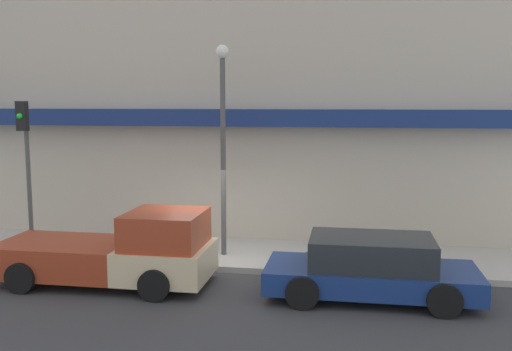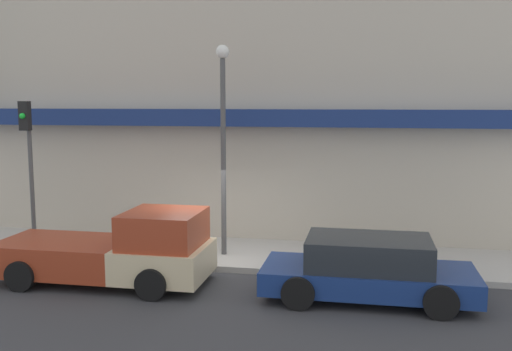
{
  "view_description": "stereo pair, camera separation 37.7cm",
  "coord_description": "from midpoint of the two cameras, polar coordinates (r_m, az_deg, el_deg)",
  "views": [
    {
      "loc": [
        3.47,
        -13.73,
        4.33
      ],
      "look_at": [
        0.95,
        1.24,
        2.36
      ],
      "focal_mm": 40.0,
      "sensor_mm": 36.0,
      "label": 1
    },
    {
      "loc": [
        3.85,
        -13.66,
        4.33
      ],
      "look_at": [
        0.95,
        1.24,
        2.36
      ],
      "focal_mm": 40.0,
      "sensor_mm": 36.0,
      "label": 2
    }
  ],
  "objects": [
    {
      "name": "traffic_light",
      "position": [
        16.96,
        -22.64,
        2.36
      ],
      "size": [
        0.28,
        0.42,
        4.18
      ],
      "color": "#4C4C4C",
      "rests_on": "sidewalk"
    },
    {
      "name": "ground_plane",
      "position": [
        14.82,
        -5.23,
        -9.61
      ],
      "size": [
        80.0,
        80.0,
        0.0
      ],
      "primitive_type": "plane",
      "color": "#38383A"
    },
    {
      "name": "street_lamp",
      "position": [
        15.33,
        -4.03,
        4.97
      ],
      "size": [
        0.36,
        0.36,
        5.66
      ],
      "color": "#4C4C4C",
      "rests_on": "sidewalk"
    },
    {
      "name": "building",
      "position": [
        18.66,
        -1.83,
        10.76
      ],
      "size": [
        19.8,
        3.8,
        10.87
      ],
      "color": "#BCB29E",
      "rests_on": "ground"
    },
    {
      "name": "fire_hydrant",
      "position": [
        16.15,
        -14.28,
        -6.52
      ],
      "size": [
        0.17,
        0.17,
        0.7
      ],
      "color": "red",
      "rests_on": "sidewalk"
    },
    {
      "name": "pickup_truck",
      "position": [
        14.06,
        -14.3,
        -7.43
      ],
      "size": [
        5.12,
        2.19,
        1.79
      ],
      "rotation": [
        0.0,
        0.0,
        0.01
      ],
      "color": "beige",
      "rests_on": "ground"
    },
    {
      "name": "parked_car",
      "position": [
        12.94,
        10.6,
        -9.09
      ],
      "size": [
        4.62,
        2.09,
        1.38
      ],
      "rotation": [
        0.0,
        0.0,
        0.0
      ],
      "color": "navy",
      "rests_on": "ground"
    },
    {
      "name": "sidewalk",
      "position": [
        16.24,
        -3.84,
        -7.79
      ],
      "size": [
        36.0,
        3.09,
        0.16
      ],
      "color": "#B7B2A8",
      "rests_on": "ground"
    }
  ]
}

